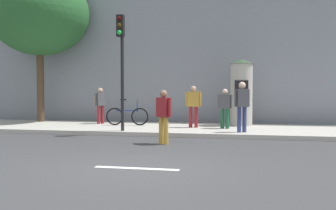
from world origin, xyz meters
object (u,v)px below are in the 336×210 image
at_px(street_tree, 39,14).
at_px(pedestrian_in_light_jacket, 225,106).
at_px(poster_column, 241,92).
at_px(bicycle_leaning, 127,116).
at_px(traffic_light, 121,53).
at_px(pedestrian_with_bag, 242,103).
at_px(pedestrian_in_red_top, 164,113).
at_px(pedestrian_near_pole, 100,103).
at_px(pedestrian_tallest, 193,103).

relative_size(street_tree, pedestrian_in_light_jacket, 4.56).
distance_m(poster_column, bicycle_leaning, 4.78).
relative_size(traffic_light, pedestrian_in_light_jacket, 2.72).
xyz_separation_m(poster_column, pedestrian_with_bag, (0.02, -2.46, -0.37)).
distance_m(pedestrian_in_red_top, pedestrian_with_bag, 3.20).
relative_size(traffic_light, pedestrian_with_bag, 2.34).
distance_m(pedestrian_in_light_jacket, pedestrian_near_pole, 5.44).
height_order(poster_column, pedestrian_in_red_top, poster_column).
xyz_separation_m(poster_column, pedestrian_tallest, (-1.82, -1.17, -0.44)).
bearing_deg(traffic_light, pedestrian_in_red_top, -43.47).
bearing_deg(poster_column, pedestrian_with_bag, -89.55).
height_order(street_tree, pedestrian_tallest, street_tree).
xyz_separation_m(poster_column, street_tree, (-9.03, 0.15, 3.52)).
height_order(pedestrian_in_light_jacket, pedestrian_near_pole, pedestrian_near_pole).
bearing_deg(pedestrian_in_light_jacket, poster_column, 65.25).
xyz_separation_m(traffic_light, street_tree, (-4.86, 3.05, 2.15)).
distance_m(pedestrian_with_bag, bicycle_leaning, 4.95).
relative_size(pedestrian_in_red_top, pedestrian_tallest, 1.00).
relative_size(pedestrian_near_pole, pedestrian_tallest, 0.96).
relative_size(poster_column, pedestrian_tallest, 1.69).
bearing_deg(pedestrian_with_bag, pedestrian_in_red_top, -135.77).
bearing_deg(traffic_light, pedestrian_with_bag, 5.96).
xyz_separation_m(traffic_light, pedestrian_tallest, (2.34, 1.73, -1.81)).
bearing_deg(pedestrian_tallest, pedestrian_near_pole, 168.74).
xyz_separation_m(traffic_light, bicycle_leaning, (-0.44, 2.09, -2.36)).
height_order(traffic_light, bicycle_leaning, traffic_light).
height_order(traffic_light, pedestrian_in_red_top, traffic_light).
bearing_deg(pedestrian_with_bag, bicycle_leaning, 160.33).
height_order(pedestrian_in_red_top, pedestrian_near_pole, pedestrian_near_pole).
bearing_deg(street_tree, traffic_light, -32.07).
distance_m(street_tree, pedestrian_near_pole, 5.06).
bearing_deg(pedestrian_in_light_jacket, pedestrian_tallest, 172.99).
bearing_deg(pedestrian_near_pole, bicycle_leaning, -19.04).
relative_size(pedestrian_in_red_top, bicycle_leaning, 0.91).
height_order(pedestrian_in_red_top, pedestrian_in_light_jacket, pedestrian_in_light_jacket).
height_order(street_tree, pedestrian_near_pole, street_tree).
bearing_deg(poster_column, pedestrian_in_light_jacket, -114.75).
xyz_separation_m(street_tree, pedestrian_with_bag, (9.05, -2.61, -3.89)).
relative_size(pedestrian_tallest, bicycle_leaning, 0.91).
bearing_deg(pedestrian_tallest, bicycle_leaning, 172.70).
distance_m(pedestrian_in_red_top, pedestrian_in_light_jacket, 3.76).
xyz_separation_m(poster_column, pedestrian_near_pole, (-5.96, -0.34, -0.47)).
distance_m(pedestrian_with_bag, pedestrian_near_pole, 6.34).
bearing_deg(pedestrian_near_pole, traffic_light, -54.91).
xyz_separation_m(traffic_light, pedestrian_in_light_jacket, (3.56, 1.58, -1.89)).
relative_size(poster_column, pedestrian_near_pole, 1.77).
xyz_separation_m(street_tree, bicycle_leaning, (4.42, -0.96, -4.51)).
xyz_separation_m(poster_column, pedestrian_in_light_jacket, (-0.61, -1.31, -0.52)).
distance_m(poster_column, pedestrian_in_light_jacket, 1.54).
bearing_deg(pedestrian_in_red_top, pedestrian_in_light_jacket, 63.75).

